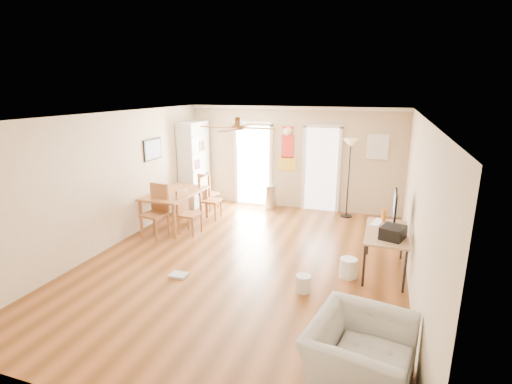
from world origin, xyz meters
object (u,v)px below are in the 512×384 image
(dining_chair_far, at_px, (209,192))
(wastebasket_a, at_px, (303,284))
(dining_table, at_px, (176,209))
(dining_chair_near, at_px, (154,212))
(dining_chair_right_b, at_px, (190,212))
(armchair, at_px, (359,357))
(trash_can, at_px, (271,197))
(computer_desk, at_px, (385,252))
(dining_chair_right_a, at_px, (211,198))
(wastebasket_b, at_px, (348,268))
(bookshelf, at_px, (194,164))
(printer, at_px, (393,232))
(torchiere_lamp, at_px, (348,179))

(dining_chair_far, relative_size, wastebasket_a, 3.53)
(dining_table, relative_size, dining_chair_near, 1.43)
(dining_chair_right_b, xyz_separation_m, armchair, (3.75, -3.36, -0.12))
(wastebasket_a, bearing_deg, dining_table, 149.48)
(trash_can, height_order, computer_desk, computer_desk)
(dining_table, distance_m, computer_desk, 4.59)
(dining_chair_right_a, bearing_deg, wastebasket_a, -135.27)
(wastebasket_b, bearing_deg, wastebasket_a, -130.87)
(dining_chair_right_b, height_order, wastebasket_a, dining_chair_right_b)
(trash_can, bearing_deg, bookshelf, -173.17)
(trash_can, bearing_deg, printer, -46.30)
(dining_chair_right_a, bearing_deg, dining_table, 140.17)
(wastebasket_b, bearing_deg, dining_chair_far, 145.30)
(bookshelf, distance_m, trash_can, 2.20)
(bookshelf, relative_size, wastebasket_b, 6.73)
(wastebasket_b, bearing_deg, printer, 10.09)
(wastebasket_b, distance_m, armchair, 2.46)
(wastebasket_a, bearing_deg, dining_chair_right_b, 149.83)
(bookshelf, bearing_deg, dining_chair_right_a, -29.67)
(wastebasket_a, relative_size, wastebasket_b, 0.82)
(torchiere_lamp, bearing_deg, armchair, -82.93)
(trash_can, relative_size, wastebasket_a, 2.35)
(dining_chair_far, xyz_separation_m, armchair, (4.11, -5.04, -0.11))
(wastebasket_a, height_order, armchair, armchair)
(dining_table, relative_size, trash_can, 2.49)
(dining_chair_right_b, relative_size, printer, 2.49)
(trash_can, bearing_deg, dining_chair_right_b, -116.84)
(dining_table, bearing_deg, dining_chair_near, -95.40)
(dining_chair_right_b, relative_size, torchiere_lamp, 0.51)
(dining_table, xyz_separation_m, dining_chair_near, (-0.07, -0.74, 0.16))
(dining_chair_near, xyz_separation_m, dining_chair_far, (0.26, 2.08, -0.08))
(dining_chair_far, distance_m, armchair, 6.51)
(dining_chair_near, xyz_separation_m, trash_can, (1.75, 2.63, -0.24))
(bookshelf, distance_m, torchiere_lamp, 3.98)
(dining_chair_right_a, bearing_deg, trash_can, -45.15)
(trash_can, bearing_deg, dining_table, -131.67)
(dining_chair_right_a, relative_size, printer, 2.59)
(dining_chair_right_a, relative_size, wastebasket_b, 3.07)
(torchiere_lamp, distance_m, wastebasket_a, 3.95)
(printer, height_order, wastebasket_b, printer)
(dining_chair_near, distance_m, printer, 4.70)
(printer, bearing_deg, dining_chair_right_b, -172.62)
(computer_desk, distance_m, wastebasket_b, 0.71)
(dining_chair_right_b, xyz_separation_m, trash_can, (1.13, 2.24, -0.17))
(bookshelf, xyz_separation_m, dining_table, (0.36, -1.64, -0.71))
(dining_chair_right_a, xyz_separation_m, trash_can, (1.13, 1.19, -0.19))
(dining_chair_right_a, xyz_separation_m, dining_chair_far, (-0.36, 0.64, -0.03))
(dining_chair_far, xyz_separation_m, printer, (4.41, -2.50, 0.35))
(torchiere_lamp, bearing_deg, dining_chair_right_a, -158.82)
(bookshelf, height_order, armchair, bookshelf)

